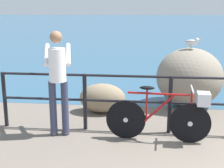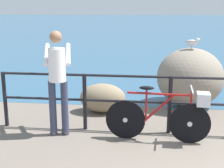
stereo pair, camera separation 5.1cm
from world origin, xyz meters
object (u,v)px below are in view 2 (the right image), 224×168
Objects in this scene: seagull at (192,42)px; breakwater_boulder_main at (190,77)px; bicycle at (167,114)px; breakwater_boulder_left at (103,98)px; person_at_railing at (58,78)px.

breakwater_boulder_main is at bearing 106.89° from seagull.
bicycle is 2.21m from seagull.
seagull reaches higher than breakwater_boulder_left.
bicycle is at bearing -106.20° from person_at_railing.
person_at_railing is at bearing -141.61° from breakwater_boulder_main.
breakwater_boulder_main reaches higher than bicycle.
person_at_railing is 5.34× the size of seagull.
seagull is (-0.01, -0.10, 0.79)m from breakwater_boulder_main.
seagull is (1.83, 0.57, 1.13)m from breakwater_boulder_left.
breakwater_boulder_left is (-1.85, -0.66, -0.34)m from breakwater_boulder_main.
breakwater_boulder_left is 2.88× the size of seagull.
bicycle is 1.89m from person_at_railing.
person_at_railing is 3.10m from breakwater_boulder_main.
breakwater_boulder_left is (0.57, 1.25, -0.69)m from person_at_railing.
person_at_railing is at bearing -114.43° from breakwater_boulder_left.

